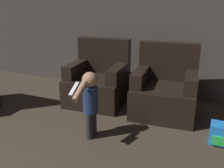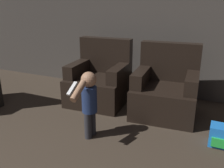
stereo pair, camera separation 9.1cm
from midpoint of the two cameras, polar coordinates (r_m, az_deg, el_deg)
wall_back at (r=4.21m, az=4.60°, el=15.72°), size 8.40×0.05×2.60m
armchair_left at (r=3.84m, az=-3.82°, el=0.62°), size 0.88×0.85×0.96m
armchair_right at (r=3.53m, az=11.23°, el=-1.42°), size 0.89×0.86×0.96m
person_toddler at (r=2.80m, az=-5.98°, el=-3.65°), size 0.17×0.55×0.78m
toy_backpack at (r=3.04m, az=22.52°, el=-10.50°), size 0.20×0.21×0.23m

